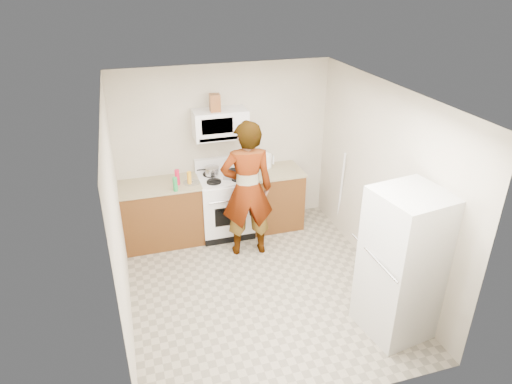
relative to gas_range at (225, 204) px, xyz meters
name	(u,v)px	position (x,y,z in m)	size (l,w,h in m)	color
floor	(260,288)	(0.10, -1.48, -0.49)	(3.60, 3.60, 0.00)	gray
back_wall	(225,149)	(0.10, 0.31, 0.76)	(3.20, 0.02, 2.50)	beige
right_wall	(382,185)	(1.69, -1.48, 0.76)	(0.02, 3.60, 2.50)	beige
cabinet_left	(162,214)	(-0.94, 0.01, -0.04)	(1.12, 0.62, 0.90)	#5A3915
counter_left	(159,185)	(-0.94, 0.01, 0.43)	(1.14, 0.64, 0.04)	#988C67
cabinet_right	(274,199)	(0.78, 0.01, -0.04)	(0.80, 0.62, 0.90)	#5A3915
counter_right	(274,171)	(0.78, 0.01, 0.43)	(0.82, 0.64, 0.04)	#988C67
gas_range	(225,204)	(0.00, 0.00, 0.00)	(0.76, 0.65, 1.13)	white
microwave	(220,124)	(0.00, 0.13, 1.21)	(0.76, 0.38, 0.40)	white
person	(247,190)	(0.18, -0.61, 0.49)	(0.71, 0.47, 1.96)	tan
fridge	(403,264)	(1.35, -2.57, 0.36)	(0.70, 0.70, 1.70)	white
kettle	(266,161)	(0.70, 0.17, 0.55)	(0.17, 0.17, 0.21)	white
jug	(215,103)	(-0.07, 0.08, 1.53)	(0.14, 0.14, 0.24)	brown
saucepan	(212,171)	(-0.16, 0.09, 0.52)	(0.20, 0.20, 0.11)	silver
tray	(232,177)	(0.11, -0.08, 0.47)	(0.25, 0.16, 0.05)	white
bottle_spray	(177,177)	(-0.68, -0.07, 0.56)	(0.07, 0.07, 0.22)	red
bottle_hot_sauce	(189,178)	(-0.52, -0.10, 0.54)	(0.06, 0.06, 0.18)	#FAAB1B
bottle_green_cap	(175,184)	(-0.74, -0.27, 0.55)	(0.06, 0.06, 0.20)	#1A9442
pot_lid	(192,183)	(-0.49, -0.08, 0.46)	(0.24, 0.24, 0.01)	silver
broom	(341,191)	(1.68, -0.46, 0.19)	(0.03, 0.03, 1.35)	white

